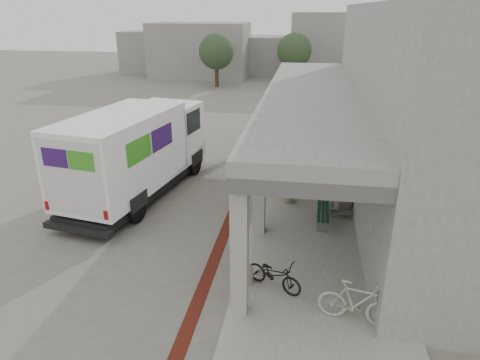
% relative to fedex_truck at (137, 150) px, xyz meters
% --- Properties ---
extents(ground, '(120.00, 120.00, 0.00)m').
position_rel_fedex_truck_xyz_m(ground, '(2.87, -2.98, -1.81)').
color(ground, '#69645A').
rests_on(ground, ground).
extents(bike_lane_stripe, '(0.35, 40.00, 0.01)m').
position_rel_fedex_truck_xyz_m(bike_lane_stripe, '(3.87, -0.98, -1.81)').
color(bike_lane_stripe, '#511910').
rests_on(bike_lane_stripe, ground).
extents(sidewalk, '(4.40, 28.00, 0.12)m').
position_rel_fedex_truck_xyz_m(sidewalk, '(6.87, -2.98, -1.75)').
color(sidewalk, gray).
rests_on(sidewalk, ground).
extents(transit_building, '(7.60, 17.00, 7.00)m').
position_rel_fedex_truck_xyz_m(transit_building, '(9.70, 1.52, 1.59)').
color(transit_building, gray).
rests_on(transit_building, ground).
extents(distant_backdrop, '(28.00, 10.00, 6.50)m').
position_rel_fedex_truck_xyz_m(distant_backdrop, '(0.03, 32.90, 0.89)').
color(distant_backdrop, gray).
rests_on(distant_backdrop, ground).
extents(tree_left, '(3.20, 3.20, 4.80)m').
position_rel_fedex_truck_xyz_m(tree_left, '(-2.13, 25.02, 1.37)').
color(tree_left, '#38281C').
rests_on(tree_left, ground).
extents(tree_mid, '(3.20, 3.20, 4.80)m').
position_rel_fedex_truck_xyz_m(tree_mid, '(4.87, 27.02, 1.37)').
color(tree_mid, '#38281C').
rests_on(tree_mid, ground).
extents(tree_right, '(3.20, 3.20, 4.80)m').
position_rel_fedex_truck_xyz_m(tree_right, '(12.87, 26.02, 1.37)').
color(tree_right, '#38281C').
rests_on(tree_right, ground).
extents(fedex_truck, '(3.71, 8.26, 3.40)m').
position_rel_fedex_truck_xyz_m(fedex_truck, '(0.00, 0.00, 0.00)').
color(fedex_truck, black).
rests_on(fedex_truck, ground).
extents(bench, '(0.44, 1.78, 0.42)m').
position_rel_fedex_truck_xyz_m(bench, '(7.03, -1.50, -1.39)').
color(bench, slate).
rests_on(bench, sidewalk).
extents(bollard_near, '(0.37, 0.37, 0.55)m').
position_rel_fedex_truck_xyz_m(bollard_near, '(4.97, -5.34, -1.41)').
color(bollard_near, gray).
rests_on(bollard_near, sidewalk).
extents(bollard_far, '(0.41, 0.41, 0.62)m').
position_rel_fedex_truck_xyz_m(bollard_far, '(5.77, -0.08, -1.38)').
color(bollard_far, gray).
rests_on(bollard_far, sidewalk).
extents(utility_cabinet, '(0.54, 0.66, 1.00)m').
position_rel_fedex_truck_xyz_m(utility_cabinet, '(7.87, -0.43, -1.19)').
color(utility_cabinet, slate).
rests_on(utility_cabinet, sidewalk).
extents(bicycle_black, '(1.65, 1.21, 0.83)m').
position_rel_fedex_truck_xyz_m(bicycle_black, '(5.70, -5.48, -1.28)').
color(bicycle_black, black).
rests_on(bicycle_black, sidewalk).
extents(bicycle_cream, '(1.84, 0.87, 1.07)m').
position_rel_fedex_truck_xyz_m(bicycle_cream, '(7.65, -6.48, -1.16)').
color(bicycle_cream, '#B8B4A2').
rests_on(bicycle_cream, sidewalk).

